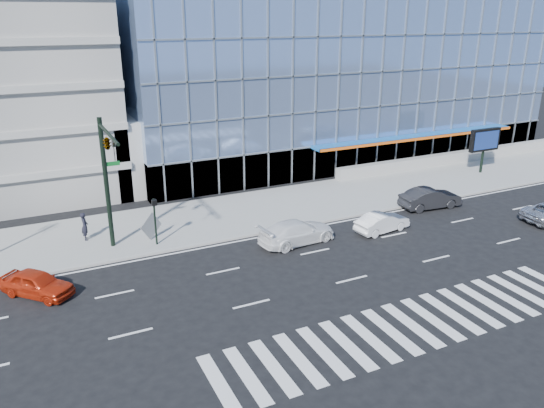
% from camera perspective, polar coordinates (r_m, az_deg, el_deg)
% --- Properties ---
extents(ground, '(160.00, 160.00, 0.00)m').
position_cam_1_polar(ground, '(32.64, 4.64, -5.13)').
color(ground, black).
rests_on(ground, ground).
extents(sidewalk, '(120.00, 8.00, 0.15)m').
position_cam_1_polar(sidewalk, '(39.16, -1.25, -0.61)').
color(sidewalk, gray).
rests_on(sidewalk, ground).
extents(theatre_building, '(42.00, 26.00, 15.00)m').
position_cam_1_polar(theatre_building, '(59.46, 3.89, 13.73)').
color(theatre_building, '#7A98CC').
rests_on(theatre_building, ground).
extents(ramp_block, '(6.00, 8.00, 6.00)m').
position_cam_1_polar(ramp_block, '(45.66, -13.50, 5.66)').
color(ramp_block, gray).
rests_on(ramp_block, ground).
extents(retaining_wall, '(30.00, 0.80, 1.00)m').
position_cam_1_polar(retaining_wall, '(55.48, 20.31, 4.92)').
color(retaining_wall, gray).
rests_on(retaining_wall, sidewalk).
extents(traffic_signal, '(1.14, 5.74, 8.00)m').
position_cam_1_polar(traffic_signal, '(31.21, -17.32, 4.88)').
color(traffic_signal, black).
rests_on(traffic_signal, sidewalk).
extents(ped_signal_post, '(0.30, 0.33, 3.00)m').
position_cam_1_polar(ped_signal_post, '(33.17, -12.49, -1.13)').
color(ped_signal_post, black).
rests_on(ped_signal_post, sidewalk).
extents(marquee_sign, '(3.20, 0.43, 4.00)m').
position_cam_1_polar(marquee_sign, '(51.13, 21.91, 6.33)').
color(marquee_sign, black).
rests_on(marquee_sign, sidewalk).
extents(white_suv, '(5.35, 2.67, 1.49)m').
position_cam_1_polar(white_suv, '(33.51, 2.69, -3.01)').
color(white_suv, white).
rests_on(white_suv, ground).
extents(white_sedan, '(4.09, 1.89, 1.30)m').
position_cam_1_polar(white_sedan, '(36.00, 11.76, -1.94)').
color(white_sedan, silver).
rests_on(white_sedan, ground).
extents(dark_sedan, '(4.81, 2.07, 1.54)m').
position_cam_1_polar(dark_sedan, '(41.18, 16.66, 0.60)').
color(dark_sedan, black).
rests_on(dark_sedan, ground).
extents(red_sedan, '(3.86, 3.91, 1.34)m').
position_cam_1_polar(red_sedan, '(30.02, -23.97, -7.82)').
color(red_sedan, '#B9270E').
rests_on(red_sedan, ground).
extents(pedestrian, '(0.48, 0.69, 1.81)m').
position_cam_1_polar(pedestrian, '(35.55, -19.50, -2.27)').
color(pedestrian, black).
rests_on(pedestrian, sidewalk).
extents(tilted_panel, '(1.57, 1.02, 1.81)m').
position_cam_1_polar(tilted_panel, '(34.43, -12.88, -2.31)').
color(tilted_panel, gray).
rests_on(tilted_panel, sidewalk).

